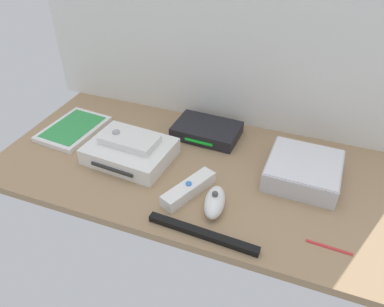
{
  "coord_description": "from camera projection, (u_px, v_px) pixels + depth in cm",
  "views": [
    {
      "loc": [
        26.51,
        -69.68,
        59.62
      ],
      "look_at": [
        0.0,
        0.0,
        4.0
      ],
      "focal_mm": 35.05,
      "sensor_mm": 36.0,
      "label": 1
    }
  ],
  "objects": [
    {
      "name": "ground_plane",
      "position": [
        192.0,
        169.0,
        0.96
      ],
      "size": [
        100.0,
        48.0,
        2.0
      ],
      "primitive_type": "cube",
      "color": "#9E7F5B",
      "rests_on": "ground"
    },
    {
      "name": "back_wall",
      "position": [
        227.0,
        11.0,
        0.95
      ],
      "size": [
        110.0,
        1.2,
        64.0
      ],
      "primitive_type": "cube",
      "color": "white",
      "rests_on": "ground"
    },
    {
      "name": "game_console",
      "position": [
        130.0,
        151.0,
        0.97
      ],
      "size": [
        22.19,
        17.74,
        4.4
      ],
      "rotation": [
        0.0,
        0.0,
        -0.08
      ],
      "color": "white",
      "rests_on": "ground_plane"
    },
    {
      "name": "mini_computer",
      "position": [
        303.0,
        170.0,
        0.9
      ],
      "size": [
        17.43,
        17.43,
        5.3
      ],
      "rotation": [
        0.0,
        0.0,
        -0.03
      ],
      "color": "silver",
      "rests_on": "ground_plane"
    },
    {
      "name": "game_case",
      "position": [
        73.0,
        129.0,
        1.08
      ],
      "size": [
        15.22,
        20.12,
        1.56
      ],
      "rotation": [
        0.0,
        0.0,
        -0.09
      ],
      "color": "white",
      "rests_on": "ground_plane"
    },
    {
      "name": "network_router",
      "position": [
        207.0,
        130.0,
        1.06
      ],
      "size": [
        18.49,
        12.94,
        3.4
      ],
      "rotation": [
        0.0,
        0.0,
        -0.04
      ],
      "color": "black",
      "rests_on": "ground_plane"
    },
    {
      "name": "remote_wand",
      "position": [
        189.0,
        189.0,
        0.86
      ],
      "size": [
        9.11,
        15.03,
        3.4
      ],
      "rotation": [
        0.0,
        0.0,
        -0.4
      ],
      "color": "white",
      "rests_on": "ground_plane"
    },
    {
      "name": "remote_nunchuk",
      "position": [
        215.0,
        202.0,
        0.82
      ],
      "size": [
        5.94,
        10.57,
        5.1
      ],
      "rotation": [
        0.0,
        0.0,
        0.16
      ],
      "color": "white",
      "rests_on": "ground_plane"
    },
    {
      "name": "remote_classic_pad",
      "position": [
        130.0,
        140.0,
        0.95
      ],
      "size": [
        14.89,
        8.91,
        2.4
      ],
      "rotation": [
        0.0,
        0.0,
        -0.06
      ],
      "color": "white",
      "rests_on": "game_console"
    },
    {
      "name": "sensor_bar",
      "position": [
        202.0,
        234.0,
        0.77
      ],
      "size": [
        24.06,
        2.99,
        1.4
      ],
      "primitive_type": "cube",
      "rotation": [
        0.0,
        0.0,
        -0.05
      ],
      "color": "black",
      "rests_on": "ground_plane"
    },
    {
      "name": "stylus_pen",
      "position": [
        329.0,
        246.0,
        0.74
      ],
      "size": [
        9.02,
        1.11,
        0.7
      ],
      "primitive_type": "cylinder",
      "rotation": [
        0.0,
        1.57,
        3.1
      ],
      "color": "red",
      "rests_on": "ground_plane"
    }
  ]
}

